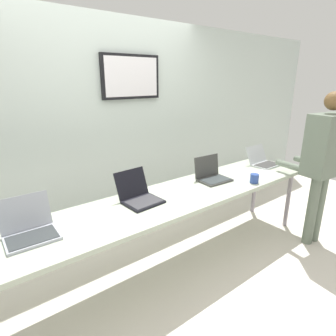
# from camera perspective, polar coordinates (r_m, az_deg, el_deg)

# --- Properties ---
(ground) EXTENTS (8.00, 8.00, 0.04)m
(ground) POSITION_cam_1_polar(r_m,az_deg,el_deg) (2.99, 0.05, -20.00)
(ground) COLOR beige
(back_wall) EXTENTS (8.00, 0.11, 2.48)m
(back_wall) POSITION_cam_1_polar(r_m,az_deg,el_deg) (3.38, -11.85, 7.86)
(back_wall) COLOR silver
(back_wall) RESTS_ON ground
(workbench) EXTENTS (3.64, 0.70, 0.77)m
(workbench) POSITION_cam_1_polar(r_m,az_deg,el_deg) (2.61, 0.05, -6.99)
(workbench) COLOR #A8B29C
(workbench) RESTS_ON ground
(laptop_station_0) EXTENTS (0.35, 0.33, 0.26)m
(laptop_station_0) POSITION_cam_1_polar(r_m,az_deg,el_deg) (2.20, -26.44, -10.89)
(laptop_station_0) COLOR #A9ADBA
(laptop_station_0) RESTS_ON workbench
(laptop_station_1) EXTENTS (0.34, 0.37, 0.26)m
(laptop_station_1) POSITION_cam_1_polar(r_m,az_deg,el_deg) (2.51, -5.99, -5.44)
(laptop_station_1) COLOR black
(laptop_station_1) RESTS_ON workbench
(laptop_station_2) EXTENTS (0.35, 0.29, 0.25)m
(laptop_station_2) POSITION_cam_1_polar(r_m,az_deg,el_deg) (3.05, 8.90, -1.35)
(laptop_station_2) COLOR #3C3C3A
(laptop_station_2) RESTS_ON workbench
(laptop_station_3) EXTENTS (0.35, 0.33, 0.22)m
(laptop_station_3) POSITION_cam_1_polar(r_m,az_deg,el_deg) (3.74, 18.72, 1.41)
(laptop_station_3) COLOR #B1B7BA
(laptop_station_3) RESTS_ON workbench
(person) EXTENTS (0.49, 0.63, 1.70)m
(person) POSITION_cam_1_polar(r_m,az_deg,el_deg) (3.41, 29.17, 2.15)
(person) COLOR slate
(person) RESTS_ON ground
(coffee_mug) EXTENTS (0.09, 0.09, 0.10)m
(coffee_mug) POSITION_cam_1_polar(r_m,az_deg,el_deg) (3.07, 17.21, -2.04)
(coffee_mug) COLOR #2A4590
(coffee_mug) RESTS_ON workbench
(paper_sheet) EXTENTS (0.22, 0.30, 0.00)m
(paper_sheet) POSITION_cam_1_polar(r_m,az_deg,el_deg) (3.44, 19.86, -1.01)
(paper_sheet) COLOR white
(paper_sheet) RESTS_ON workbench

